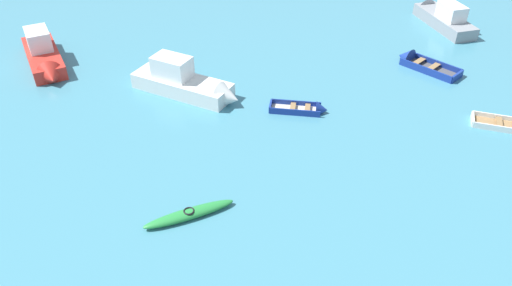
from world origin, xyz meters
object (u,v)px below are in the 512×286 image
at_px(motor_launch_grey_back_row_right, 442,16).
at_px(rowboat_deep_blue_foreground_center, 415,62).
at_px(rowboat_deep_blue_far_right, 309,109).
at_px(kayak_green_midfield_right, 189,214).
at_px(motor_launch_white_cluster_inner, 188,84).
at_px(motor_launch_red_midfield_left, 44,57).

distance_m(motor_launch_grey_back_row_right, rowboat_deep_blue_foreground_center, 7.06).
height_order(rowboat_deep_blue_far_right, kayak_green_midfield_right, rowboat_deep_blue_far_right).
relative_size(rowboat_deep_blue_far_right, motor_launch_grey_back_row_right, 0.51).
xyz_separation_m(kayak_green_midfield_right, motor_launch_white_cluster_inner, (0.64, 9.68, 0.49)).
xyz_separation_m(motor_launch_grey_back_row_right, rowboat_deep_blue_foreground_center, (-4.40, -5.51, -0.41)).
height_order(motor_launch_red_midfield_left, motor_launch_white_cluster_inner, motor_launch_white_cluster_inner).
bearing_deg(motor_launch_grey_back_row_right, kayak_green_midfield_right, -139.14).
xyz_separation_m(rowboat_deep_blue_far_right, rowboat_deep_blue_foreground_center, (7.77, 4.11, 0.04)).
bearing_deg(motor_launch_grey_back_row_right, motor_launch_red_midfield_left, -176.06).
distance_m(motor_launch_grey_back_row_right, motor_launch_red_midfield_left, 26.63).
height_order(rowboat_deep_blue_far_right, motor_launch_white_cluster_inner, motor_launch_white_cluster_inner).
xyz_separation_m(kayak_green_midfield_right, rowboat_deep_blue_foreground_center, (14.49, 10.83, 0.02)).
relative_size(rowboat_deep_blue_far_right, motor_launch_white_cluster_inner, 0.52).
distance_m(motor_launch_grey_back_row_right, motor_launch_white_cluster_inner, 19.42).
relative_size(motor_launch_grey_back_row_right, motor_launch_white_cluster_inner, 1.03).
height_order(motor_launch_grey_back_row_right, kayak_green_midfield_right, motor_launch_grey_back_row_right).
bearing_deg(motor_launch_red_midfield_left, motor_launch_white_cluster_inner, -30.12).
relative_size(rowboat_deep_blue_far_right, rowboat_deep_blue_foreground_center, 0.80).
distance_m(rowboat_deep_blue_far_right, motor_launch_white_cluster_inner, 6.78).
xyz_separation_m(rowboat_deep_blue_far_right, kayak_green_midfield_right, (-6.72, -6.72, 0.01)).
relative_size(rowboat_deep_blue_far_right, kayak_green_midfield_right, 0.83).
bearing_deg(motor_launch_red_midfield_left, rowboat_deep_blue_far_right, -28.38).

